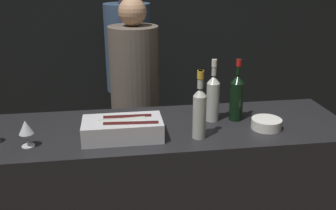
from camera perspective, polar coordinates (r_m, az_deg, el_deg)
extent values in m
cube|color=black|center=(4.02, -4.11, 13.57)|extent=(6.40, 0.06, 2.80)
cube|color=black|center=(2.44, 0.12, -13.97)|extent=(2.13, 0.67, 0.99)
cube|color=silver|center=(2.05, -6.93, -3.63)|extent=(0.43, 0.22, 0.10)
cylinder|color=#380F0F|center=(1.99, -5.65, -3.44)|extent=(0.29, 0.09, 0.07)
cylinder|color=#B2B7AD|center=(2.04, -7.01, -2.96)|extent=(0.26, 0.09, 0.07)
cylinder|color=#380F0F|center=(2.08, -6.18, -2.39)|extent=(0.26, 0.07, 0.07)
cylinder|color=silver|center=(2.23, 14.76, -2.77)|extent=(0.17, 0.17, 0.06)
cylinder|color=gray|center=(2.22, 14.81, -2.19)|extent=(0.14, 0.14, 0.01)
cylinder|color=silver|center=(2.09, -20.51, -5.86)|extent=(0.07, 0.07, 0.00)
cylinder|color=silver|center=(2.07, -20.63, -4.96)|extent=(0.01, 0.01, 0.07)
cone|color=silver|center=(2.05, -20.87, -3.17)|extent=(0.07, 0.07, 0.07)
cylinder|color=black|center=(2.29, 10.36, 0.55)|extent=(0.08, 0.08, 0.23)
cone|color=black|center=(2.25, 10.59, 3.93)|extent=(0.08, 0.08, 0.05)
cylinder|color=black|center=(2.23, 10.71, 5.71)|extent=(0.03, 0.03, 0.10)
cylinder|color=red|center=(2.22, 10.75, 6.37)|extent=(0.03, 0.03, 0.04)
cylinder|color=#B2B7AD|center=(2.26, 6.81, 0.46)|extent=(0.08, 0.08, 0.24)
cone|color=#B2B7AD|center=(2.21, 6.96, 3.90)|extent=(0.08, 0.08, 0.05)
cylinder|color=#B2B7AD|center=(2.19, 7.04, 5.69)|extent=(0.03, 0.03, 0.10)
cylinder|color=silver|center=(2.19, 7.07, 6.36)|extent=(0.03, 0.03, 0.04)
cylinder|color=#B2B7AD|center=(2.02, 4.79, -1.85)|extent=(0.07, 0.07, 0.24)
cone|color=#B2B7AD|center=(1.97, 4.91, 1.97)|extent=(0.07, 0.07, 0.04)
cylinder|color=#B2B7AD|center=(1.95, 4.97, 3.91)|extent=(0.03, 0.03, 0.10)
cylinder|color=gold|center=(1.94, 4.99, 4.65)|extent=(0.04, 0.04, 0.04)
cube|color=black|center=(3.56, -5.63, -3.89)|extent=(0.30, 0.22, 0.83)
cylinder|color=#334766|center=(3.32, -6.10, 8.66)|extent=(0.40, 0.40, 0.75)
cube|color=black|center=(3.19, -4.75, -7.57)|extent=(0.29, 0.21, 0.75)
cylinder|color=#60564C|center=(2.93, -5.16, 5.11)|extent=(0.38, 0.38, 0.70)
sphere|color=tan|center=(2.84, -5.46, 13.98)|extent=(0.21, 0.21, 0.21)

